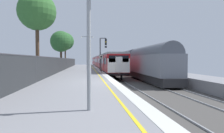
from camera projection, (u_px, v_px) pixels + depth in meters
ground at (141, 89)px, 15.71m from camera, size 17.40×110.00×1.21m
commuter_train_at_platform at (101, 61)px, 53.09m from camera, size 2.83×60.61×3.81m
freight_train_adjacent_track at (136, 62)px, 31.54m from camera, size 2.60×28.82×4.38m
signal_gantry at (102, 50)px, 29.62m from camera, size 1.10×0.24×5.00m
speed_limit_sign at (101, 61)px, 26.23m from camera, size 0.59×0.08×2.41m
platform_lamp_near at (89, 22)px, 6.56m from camera, size 2.00×0.20×4.93m
platform_lamp_mid at (87, 50)px, 31.90m from camera, size 2.00×0.20×5.55m
platform_back_fence at (36, 69)px, 14.62m from camera, size 0.07×99.00×2.00m
background_tree_left at (65, 42)px, 50.74m from camera, size 4.47×4.47×8.67m
background_tree_centre at (60, 42)px, 36.59m from camera, size 3.88×3.88×7.05m
background_tree_right at (37, 12)px, 20.12m from camera, size 3.86×3.86×8.58m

